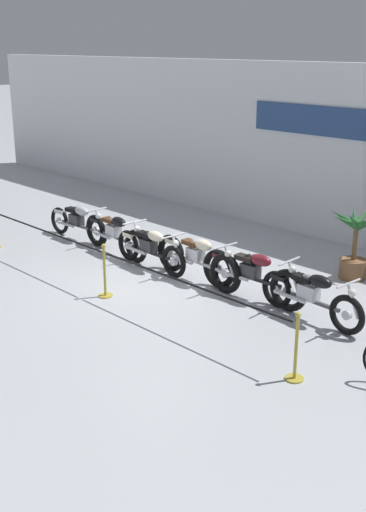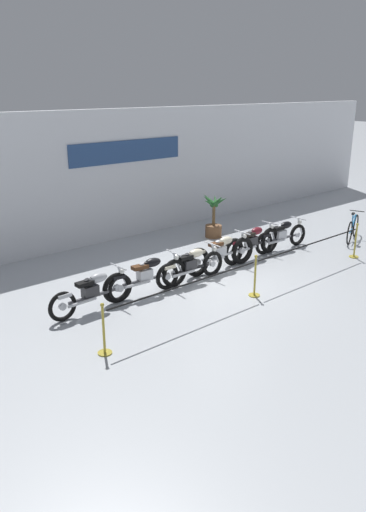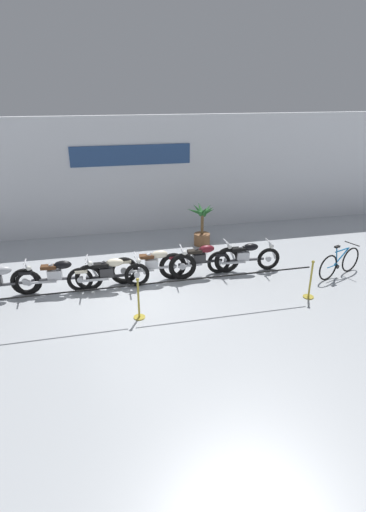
{
  "view_description": "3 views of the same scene",
  "coord_description": "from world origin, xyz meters",
  "px_view_note": "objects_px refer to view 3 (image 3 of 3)",
  "views": [
    {
      "loc": [
        9.21,
        -8.06,
        4.62
      ],
      "look_at": [
        0.56,
        0.31,
        0.61
      ],
      "focal_mm": 45.0,
      "sensor_mm": 36.0,
      "label": 1
    },
    {
      "loc": [
        -8.67,
        -8.57,
        4.85
      ],
      "look_at": [
        -1.19,
        0.14,
        0.94
      ],
      "focal_mm": 35.0,
      "sensor_mm": 36.0,
      "label": 2
    },
    {
      "loc": [
        -0.87,
        -9.42,
        5.1
      ],
      "look_at": [
        1.49,
        0.76,
        0.65
      ],
      "focal_mm": 28.0,
      "sensor_mm": 36.0,
      "label": 3
    }
  ],
  "objects_px": {
    "bicycle": "(339,263)",
    "motorcycle_black_1": "(57,276)",
    "stanchion_mid_left": "(139,305)",
    "stanchion_far_left": "(83,297)",
    "motorcycle_cream_2": "(109,273)",
    "motorcycle_cream_3": "(154,266)",
    "motorcycle_maroon_4": "(201,260)",
    "motorcycle_black_5": "(244,257)",
    "potted_palm_left_of_row": "(202,226)",
    "stanchion_mid_right": "(310,285)"
  },
  "relations": [
    {
      "from": "motorcycle_black_5",
      "to": "stanchion_mid_right",
      "type": "height_order",
      "value": "stanchion_mid_right"
    },
    {
      "from": "motorcycle_black_5",
      "to": "potted_palm_left_of_row",
      "type": "relative_size",
      "value": 1.49
    },
    {
      "from": "motorcycle_black_1",
      "to": "stanchion_mid_left",
      "type": "xyz_separation_m",
      "value": [
        1.93,
        -1.77,
        -0.11
      ]
    },
    {
      "from": "stanchion_mid_left",
      "to": "motorcycle_maroon_4",
      "type": "bearing_deg",
      "value": 43.11
    },
    {
      "from": "motorcycle_black_5",
      "to": "motorcycle_black_1",
      "type": "bearing_deg",
      "value": -178.69
    },
    {
      "from": "potted_palm_left_of_row",
      "to": "stanchion_mid_right",
      "type": "distance_m",
      "value": 4.63
    },
    {
      "from": "bicycle",
      "to": "motorcycle_black_5",
      "type": "bearing_deg",
      "value": 160.76
    },
    {
      "from": "motorcycle_black_1",
      "to": "motorcycle_maroon_4",
      "type": "relative_size",
      "value": 0.98
    },
    {
      "from": "stanchion_far_left",
      "to": "stanchion_mid_left",
      "type": "bearing_deg",
      "value": 0.0
    },
    {
      "from": "stanchion_far_left",
      "to": "potted_palm_left_of_row",
      "type": "bearing_deg",
      "value": 46.98
    },
    {
      "from": "motorcycle_maroon_4",
      "to": "stanchion_mid_right",
      "type": "relative_size",
      "value": 2.32
    },
    {
      "from": "stanchion_far_left",
      "to": "stanchion_mid_right",
      "type": "height_order",
      "value": "same"
    },
    {
      "from": "motorcycle_cream_2",
      "to": "stanchion_mid_left",
      "type": "bearing_deg",
      "value": -70.63
    },
    {
      "from": "motorcycle_black_5",
      "to": "potted_palm_left_of_row",
      "type": "distance_m",
      "value": 2.48
    },
    {
      "from": "potted_palm_left_of_row",
      "to": "stanchion_mid_right",
      "type": "relative_size",
      "value": 1.41
    },
    {
      "from": "stanchion_far_left",
      "to": "stanchion_mid_left",
      "type": "distance_m",
      "value": 1.31
    },
    {
      "from": "motorcycle_cream_3",
      "to": "potted_palm_left_of_row",
      "type": "height_order",
      "value": "potted_palm_left_of_row"
    },
    {
      "from": "motorcycle_black_1",
      "to": "motorcycle_cream_3",
      "type": "bearing_deg",
      "value": 1.35
    },
    {
      "from": "motorcycle_cream_3",
      "to": "stanchion_far_left",
      "type": "relative_size",
      "value": 0.28
    },
    {
      "from": "motorcycle_black_5",
      "to": "motorcycle_cream_2",
      "type": "bearing_deg",
      "value": -176.8
    },
    {
      "from": "motorcycle_maroon_4",
      "to": "stanchion_mid_right",
      "type": "xyz_separation_m",
      "value": [
        2.41,
        -1.91,
        -0.12
      ]
    },
    {
      "from": "stanchion_mid_right",
      "to": "motorcycle_black_1",
      "type": "bearing_deg",
      "value": 164.49
    },
    {
      "from": "motorcycle_black_5",
      "to": "stanchion_far_left",
      "type": "xyz_separation_m",
      "value": [
        -4.63,
        -1.89,
        0.26
      ]
    },
    {
      "from": "motorcycle_maroon_4",
      "to": "motorcycle_black_5",
      "type": "bearing_deg",
      "value": -0.76
    },
    {
      "from": "motorcycle_black_1",
      "to": "motorcycle_cream_3",
      "type": "height_order",
      "value": "motorcycle_cream_3"
    },
    {
      "from": "motorcycle_cream_2",
      "to": "stanchion_far_left",
      "type": "distance_m",
      "value": 1.82
    },
    {
      "from": "motorcycle_cream_3",
      "to": "motorcycle_maroon_4",
      "type": "relative_size",
      "value": 1.0
    },
    {
      "from": "motorcycle_black_1",
      "to": "stanchion_far_left",
      "type": "bearing_deg",
      "value": -69.09
    },
    {
      "from": "motorcycle_cream_2",
      "to": "motorcycle_maroon_4",
      "type": "distance_m",
      "value": 2.64
    },
    {
      "from": "motorcycle_cream_2",
      "to": "bicycle",
      "type": "distance_m",
      "value": 6.57
    },
    {
      "from": "stanchion_mid_left",
      "to": "stanchion_far_left",
      "type": "bearing_deg",
      "value": 180.0
    },
    {
      "from": "motorcycle_cream_2",
      "to": "motorcycle_black_5",
      "type": "bearing_deg",
      "value": 3.2
    },
    {
      "from": "motorcycle_cream_3",
      "to": "motorcycle_black_1",
      "type": "bearing_deg",
      "value": -178.65
    },
    {
      "from": "bicycle",
      "to": "motorcycle_maroon_4",
      "type": "bearing_deg",
      "value": 166.81
    },
    {
      "from": "potted_palm_left_of_row",
      "to": "stanchion_far_left",
      "type": "distance_m",
      "value": 5.86
    },
    {
      "from": "bicycle",
      "to": "stanchion_far_left",
      "type": "xyz_separation_m",
      "value": [
        -7.21,
        -0.99,
        0.31
      ]
    },
    {
      "from": "motorcycle_black_1",
      "to": "stanchion_far_left",
      "type": "xyz_separation_m",
      "value": [
        0.68,
        -1.77,
        0.25
      ]
    },
    {
      "from": "motorcycle_cream_3",
      "to": "motorcycle_maroon_4",
      "type": "xyz_separation_m",
      "value": [
        1.39,
        0.08,
        0.0
      ]
    },
    {
      "from": "bicycle",
      "to": "motorcycle_black_1",
      "type": "bearing_deg",
      "value": 174.37
    },
    {
      "from": "bicycle",
      "to": "stanchion_mid_left",
      "type": "distance_m",
      "value": 6.03
    },
    {
      "from": "bicycle",
      "to": "stanchion_mid_right",
      "type": "relative_size",
      "value": 1.59
    },
    {
      "from": "motorcycle_cream_3",
      "to": "stanchion_mid_left",
      "type": "xyz_separation_m",
      "value": [
        -0.66,
        -1.83,
        -0.12
      ]
    },
    {
      "from": "motorcycle_cream_2",
      "to": "bicycle",
      "type": "relative_size",
      "value": 1.31
    },
    {
      "from": "motorcycle_black_5",
      "to": "stanchion_mid_right",
      "type": "relative_size",
      "value": 2.11
    },
    {
      "from": "motorcycle_black_1",
      "to": "stanchion_mid_left",
      "type": "distance_m",
      "value": 2.62
    },
    {
      "from": "motorcycle_cream_3",
      "to": "stanchion_mid_left",
      "type": "relative_size",
      "value": 2.32
    },
    {
      "from": "motorcycle_black_5",
      "to": "stanchion_far_left",
      "type": "relative_size",
      "value": 0.25
    },
    {
      "from": "bicycle",
      "to": "potted_palm_left_of_row",
      "type": "bearing_deg",
      "value": 134.29
    },
    {
      "from": "motorcycle_maroon_4",
      "to": "stanchion_far_left",
      "type": "distance_m",
      "value": 3.82
    },
    {
      "from": "stanchion_far_left",
      "to": "bicycle",
      "type": "bearing_deg",
      "value": 7.86
    }
  ]
}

